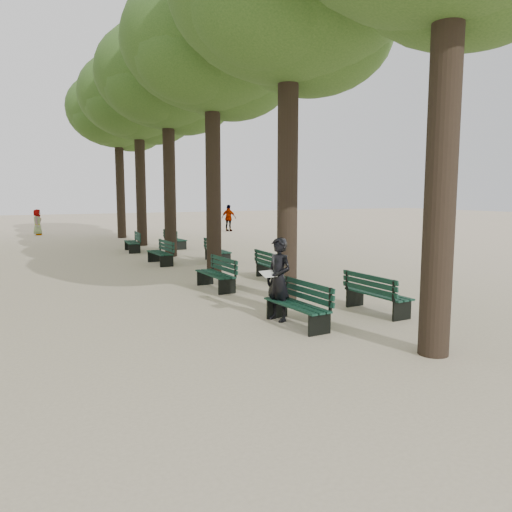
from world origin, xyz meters
name	(u,v)px	position (x,y,z in m)	size (l,w,h in m)	color
ground	(298,336)	(0.00, 0.00, 0.00)	(120.00, 120.00, 0.00)	beige
tree_central_2	(212,44)	(1.50, 8.00, 7.65)	(6.00, 6.00, 9.95)	#33261C
tree_central_3	(167,76)	(1.50, 13.00, 7.65)	(6.00, 6.00, 9.95)	#33261C
tree_central_4	(138,96)	(1.50, 18.00, 7.65)	(6.00, 6.00, 9.95)	#33261C
tree_central_5	(118,110)	(1.50, 23.00, 7.65)	(6.00, 6.00, 9.95)	#33261C
bench_left_0	(297,313)	(0.37, 0.65, 0.27)	(0.66, 1.83, 0.92)	black
bench_left_1	(215,280)	(0.37, 5.12, 0.27)	(0.61, 1.81, 0.92)	black
bench_left_2	(160,257)	(0.37, 10.79, 0.27)	(0.63, 1.82, 0.92)	black
bench_left_3	(132,246)	(0.37, 15.44, 0.27)	(0.74, 1.85, 0.92)	black
bench_right_0	(377,301)	(2.63, 0.78, 0.27)	(0.64, 1.82, 0.92)	black
bench_right_1	(274,271)	(2.63, 5.74, 0.27)	(0.67, 1.83, 0.92)	black
bench_right_2	(218,255)	(2.63, 10.42, 0.27)	(0.65, 1.82, 0.92)	black
bench_right_3	(175,243)	(2.63, 15.92, 0.27)	(0.72, 1.84, 0.92)	black
man_with_map	(279,279)	(0.25, 1.22, 0.91)	(0.71, 0.80, 1.82)	black
pedestrian_d	(37,222)	(-3.00, 27.46, 0.84)	(0.82, 0.34, 1.69)	#262628
pedestrian_c	(229,218)	(9.48, 24.75, 0.96)	(1.12, 0.38, 1.91)	#262628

